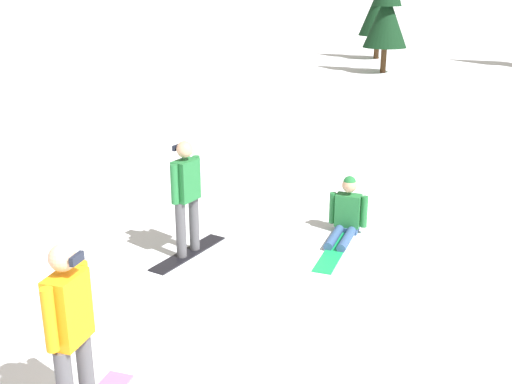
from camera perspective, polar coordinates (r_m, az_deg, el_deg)
name	(u,v)px	position (r m, az deg, el deg)	size (l,w,h in m)	color
snowboarder_foreground	(71,333)	(5.81, -16.73, -12.35)	(0.42, 1.57, 1.81)	pink
snowboarder_midground	(186,196)	(9.06, -6.45, -0.37)	(0.52, 1.56, 1.75)	black
snowboarder_background	(346,216)	(10.00, 8.27, -2.25)	(0.63, 1.81, 0.95)	#335184
pine_tree_broad	(387,9)	(28.76, 11.98, 16.20)	(1.94, 1.94, 5.08)	#472D19
pine_tree_short	(379,0)	(34.17, 11.33, 16.98)	(2.00, 2.00, 5.50)	#472D19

